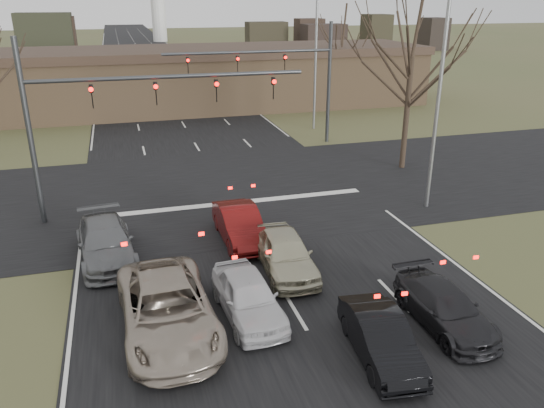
# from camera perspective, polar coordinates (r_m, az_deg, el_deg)

# --- Properties ---
(ground) EXTENTS (360.00, 360.00, 0.00)m
(ground) POSITION_cam_1_polar(r_m,az_deg,el_deg) (15.06, 6.32, -17.42)
(ground) COLOR #48512B
(ground) RESTS_ON ground
(road_main) EXTENTS (14.00, 300.00, 0.02)m
(road_main) POSITION_cam_1_polar(r_m,az_deg,el_deg) (71.55, -12.50, 13.25)
(road_main) COLOR black
(road_main) RESTS_ON ground
(road_cross) EXTENTS (200.00, 14.00, 0.02)m
(road_cross) POSITION_cam_1_polar(r_m,az_deg,el_deg) (27.84, -5.32, 1.50)
(road_cross) COLOR black
(road_cross) RESTS_ON ground
(building) EXTENTS (42.40, 10.40, 5.30)m
(building) POSITION_cam_1_polar(r_m,az_deg,el_deg) (49.70, -8.38, 13.27)
(building) COLOR #856748
(building) RESTS_ON ground
(mast_arm_near) EXTENTS (12.12, 0.24, 8.00)m
(mast_arm_near) POSITION_cam_1_polar(r_m,az_deg,el_deg) (24.17, -17.23, 10.06)
(mast_arm_near) COLOR #383A3D
(mast_arm_near) RESTS_ON ground
(mast_arm_far) EXTENTS (11.12, 0.24, 8.00)m
(mast_arm_far) POSITION_cam_1_polar(r_m,az_deg,el_deg) (35.77, 1.88, 14.24)
(mast_arm_far) COLOR #383A3D
(mast_arm_far) RESTS_ON ground
(streetlight_right_near) EXTENTS (2.34, 0.25, 10.00)m
(streetlight_right_near) POSITION_cam_1_polar(r_m,az_deg,el_deg) (25.11, 17.22, 11.64)
(streetlight_right_near) COLOR gray
(streetlight_right_near) RESTS_ON ground
(streetlight_right_far) EXTENTS (2.34, 0.25, 10.00)m
(streetlight_right_far) POSITION_cam_1_polar(r_m,az_deg,el_deg) (40.50, 4.48, 15.82)
(streetlight_right_far) COLOR gray
(streetlight_right_far) RESTS_ON ground
(tree_right_near) EXTENTS (6.90, 6.90, 11.50)m
(tree_right_near) POSITION_cam_1_polar(r_m,az_deg,el_deg) (31.08, 15.27, 19.68)
(tree_right_near) COLOR black
(tree_right_near) RESTS_ON ground
(tree_right_far) EXTENTS (5.40, 5.40, 9.00)m
(tree_right_far) POSITION_cam_1_polar(r_m,az_deg,el_deg) (49.92, 7.61, 18.30)
(tree_right_far) COLOR black
(tree_right_far) RESTS_ON ground
(car_silver_suv) EXTENTS (2.89, 5.87, 1.60)m
(car_silver_suv) POSITION_cam_1_polar(r_m,az_deg,el_deg) (16.27, -11.19, -11.02)
(car_silver_suv) COLOR #A19282
(car_silver_suv) RESTS_ON ground
(car_white_sedan) EXTENTS (1.89, 4.18, 1.39)m
(car_white_sedan) POSITION_cam_1_polar(r_m,az_deg,el_deg) (16.80, -2.59, -9.88)
(car_white_sedan) COLOR silver
(car_white_sedan) RESTS_ON ground
(car_black_hatch) EXTENTS (1.74, 3.98, 1.27)m
(car_black_hatch) POSITION_cam_1_polar(r_m,az_deg,el_deg) (15.38, 11.60, -13.90)
(car_black_hatch) COLOR black
(car_black_hatch) RESTS_ON ground
(car_charcoal_sedan) EXTENTS (1.72, 4.17, 1.21)m
(car_charcoal_sedan) POSITION_cam_1_polar(r_m,az_deg,el_deg) (17.24, 18.06, -10.52)
(car_charcoal_sedan) COLOR black
(car_charcoal_sedan) RESTS_ON ground
(car_grey_ahead) EXTENTS (2.49, 5.09, 1.43)m
(car_grey_ahead) POSITION_cam_1_polar(r_m,az_deg,el_deg) (21.19, -17.47, -3.94)
(car_grey_ahead) COLOR slate
(car_grey_ahead) RESTS_ON ground
(car_red_ahead) EXTENTS (1.58, 4.38, 1.44)m
(car_red_ahead) POSITION_cam_1_polar(r_m,az_deg,el_deg) (21.77, -3.48, -2.23)
(car_red_ahead) COLOR #570D0C
(car_red_ahead) RESTS_ON ground
(car_silver_ahead) EXTENTS (1.96, 4.44, 1.48)m
(car_silver_ahead) POSITION_cam_1_polar(r_m,az_deg,el_deg) (19.33, 1.44, -5.29)
(car_silver_ahead) COLOR #B9B596
(car_silver_ahead) RESTS_ON ground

